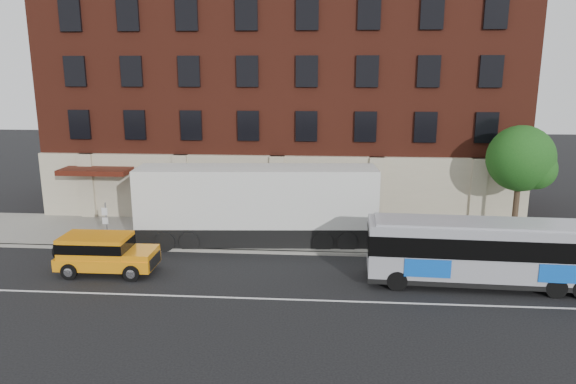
# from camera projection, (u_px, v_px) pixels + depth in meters

# --- Properties ---
(ground) EXTENTS (120.00, 120.00, 0.00)m
(ground) POSITION_uv_depth(u_px,v_px,m) (250.00, 304.00, 21.32)
(ground) COLOR black
(ground) RESTS_ON ground
(sidewalk) EXTENTS (60.00, 6.00, 0.15)m
(sidewalk) POSITION_uv_depth(u_px,v_px,m) (273.00, 234.00, 30.04)
(sidewalk) COLOR gray
(sidewalk) RESTS_ON ground
(kerb) EXTENTS (60.00, 0.25, 0.15)m
(kerb) POSITION_uv_depth(u_px,v_px,m) (267.00, 252.00, 27.13)
(kerb) COLOR gray
(kerb) RESTS_ON ground
(lane_line) EXTENTS (60.00, 0.12, 0.01)m
(lane_line) POSITION_uv_depth(u_px,v_px,m) (252.00, 298.00, 21.80)
(lane_line) COLOR silver
(lane_line) RESTS_ON ground
(building) EXTENTS (30.00, 12.10, 15.00)m
(building) POSITION_uv_depth(u_px,v_px,m) (284.00, 94.00, 36.03)
(building) COLOR #551F14
(building) RESTS_ON sidewalk
(sign_pole) EXTENTS (0.30, 0.20, 2.50)m
(sign_pole) POSITION_uv_depth(u_px,v_px,m) (106.00, 222.00, 27.58)
(sign_pole) COLOR slate
(sign_pole) RESTS_ON ground
(street_tree) EXTENTS (3.60, 3.60, 6.20)m
(street_tree) POSITION_uv_depth(u_px,v_px,m) (521.00, 161.00, 28.54)
(street_tree) COLOR #312418
(street_tree) RESTS_ON sidewalk
(city_bus) EXTENTS (10.68, 2.70, 2.90)m
(city_bus) POSITION_uv_depth(u_px,v_px,m) (491.00, 251.00, 22.76)
(city_bus) COLOR #9798A0
(city_bus) RESTS_ON ground
(yellow_suv) EXTENTS (4.74, 2.11, 1.81)m
(yellow_suv) POSITION_uv_depth(u_px,v_px,m) (103.00, 251.00, 24.36)
(yellow_suv) COLOR orange
(yellow_suv) RESTS_ON ground
(shipping_container) EXTENTS (12.81, 3.45, 4.22)m
(shipping_container) POSITION_uv_depth(u_px,v_px,m) (257.00, 207.00, 28.20)
(shipping_container) COLOR black
(shipping_container) RESTS_ON ground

